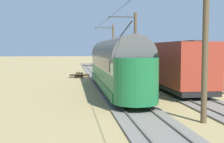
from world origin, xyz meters
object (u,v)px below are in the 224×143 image
(boxcar_adjacent, at_px, (168,64))
(switch_stand, at_px, (177,69))
(catenary_pole_mid_far, at_px, (204,46))
(spare_tie_stack, at_px, (80,75))
(catenary_pole_foreground, at_px, (113,48))
(catenary_pole_mid_near, at_px, (134,47))
(vintage_streetcar, at_px, (115,63))

(boxcar_adjacent, bearing_deg, switch_stand, -112.70)
(catenary_pole_mid_far, xyz_separation_m, spare_tie_stack, (5.03, -23.15, -3.33))
(catenary_pole_foreground, height_order, spare_tie_stack, catenary_pole_foreground)
(boxcar_adjacent, relative_size, switch_stand, 11.28)
(boxcar_adjacent, xyz_separation_m, spare_tie_stack, (7.27, -11.29, -1.90))
(boxcar_adjacent, distance_m, catenary_pole_mid_far, 12.15)
(boxcar_adjacent, bearing_deg, spare_tie_stack, -57.23)
(catenary_pole_mid_near, height_order, catenary_pole_mid_far, same)
(switch_stand, bearing_deg, vintage_streetcar, 55.33)
(vintage_streetcar, relative_size, switch_stand, 14.79)
(vintage_streetcar, bearing_deg, catenary_pole_mid_far, 102.93)
(catenary_pole_foreground, relative_size, catenary_pole_mid_near, 1.00)
(catenary_pole_mid_far, bearing_deg, boxcar_adjacent, -100.68)
(boxcar_adjacent, xyz_separation_m, catenary_pole_mid_far, (2.23, 11.85, 1.43))
(catenary_pole_mid_far, bearing_deg, switch_stand, -107.58)
(catenary_pole_mid_far, relative_size, switch_stand, 5.57)
(boxcar_adjacent, distance_m, catenary_pole_foreground, 18.70)
(vintage_streetcar, relative_size, catenary_pole_mid_near, 2.66)
(catenary_pole_mid_near, xyz_separation_m, spare_tie_stack, (5.03, -7.97, -3.33))
(boxcar_adjacent, distance_m, spare_tie_stack, 13.56)
(catenary_pole_mid_near, bearing_deg, switch_stand, -126.09)
(catenary_pole_mid_near, xyz_separation_m, catenary_pole_mid_far, (0.00, 15.18, 0.00))
(vintage_streetcar, bearing_deg, switch_stand, -124.67)
(spare_tie_stack, bearing_deg, vintage_streetcar, 101.67)
(boxcar_adjacent, distance_m, catenary_pole_mid_near, 4.26)
(spare_tie_stack, bearing_deg, catenary_pole_mid_far, 102.27)
(catenary_pole_mid_near, height_order, switch_stand, catenary_pole_mid_near)
(catenary_pole_foreground, height_order, catenary_pole_mid_far, same)
(catenary_pole_foreground, distance_m, spare_tie_stack, 9.41)
(catenary_pole_foreground, xyz_separation_m, catenary_pole_mid_far, (0.00, 30.37, 0.00))
(switch_stand, bearing_deg, catenary_pole_mid_near, 53.91)
(catenary_pole_mid_far, distance_m, spare_tie_stack, 23.92)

